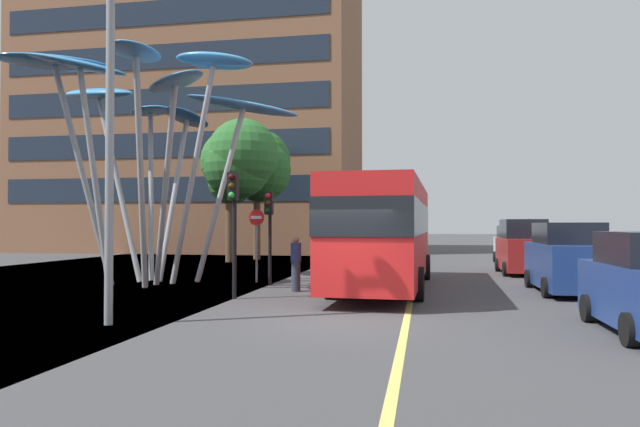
% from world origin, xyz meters
% --- Properties ---
extents(ground, '(120.00, 240.00, 0.10)m').
position_xyz_m(ground, '(-0.71, 0.00, -0.05)').
color(ground, '#424244').
extents(red_bus, '(3.05, 11.30, 3.69)m').
position_xyz_m(red_bus, '(0.69, 6.82, 2.01)').
color(red_bus, red).
rests_on(red_bus, ground).
extents(leaf_sculpture, '(10.41, 9.32, 8.47)m').
position_xyz_m(leaf_sculpture, '(-8.02, 6.92, 6.66)').
color(leaf_sculpture, '#9EA0A5').
rests_on(leaf_sculpture, ground).
extents(traffic_light_kerb_near, '(0.28, 0.42, 3.63)m').
position_xyz_m(traffic_light_kerb_near, '(-3.39, 3.18, 2.63)').
color(traffic_light_kerb_near, black).
rests_on(traffic_light_kerb_near, ground).
extents(traffic_light_kerb_far, '(0.28, 0.42, 3.28)m').
position_xyz_m(traffic_light_kerb_far, '(-3.36, 6.93, 2.39)').
color(traffic_light_kerb_far, black).
rests_on(traffic_light_kerb_far, ground).
extents(car_parked_mid, '(2.05, 4.54, 2.19)m').
position_xyz_m(car_parked_mid, '(6.40, 6.51, 1.04)').
color(car_parked_mid, navy).
rests_on(car_parked_mid, ground).
extents(car_parked_far, '(2.01, 4.12, 2.36)m').
position_xyz_m(car_parked_far, '(6.18, 13.40, 1.10)').
color(car_parked_far, maroon).
rests_on(car_parked_far, ground).
extents(car_side_street, '(1.96, 4.32, 2.08)m').
position_xyz_m(car_side_street, '(6.84, 20.18, 0.98)').
color(car_side_street, silver).
rests_on(car_side_street, ground).
extents(street_lamp, '(1.33, 0.44, 7.50)m').
position_xyz_m(street_lamp, '(-4.35, -1.28, 4.76)').
color(street_lamp, gray).
rests_on(street_lamp, ground).
extents(tree_pavement_near, '(4.48, 4.03, 8.07)m').
position_xyz_m(tree_pavement_near, '(-8.36, 18.30, 5.60)').
color(tree_pavement_near, brown).
rests_on(tree_pavement_near, ground).
extents(tree_pavement_far, '(4.93, 5.41, 8.21)m').
position_xyz_m(tree_pavement_far, '(-8.46, 21.39, 5.93)').
color(tree_pavement_far, brown).
rests_on(tree_pavement_far, ground).
extents(pedestrian, '(0.34, 0.34, 1.77)m').
position_xyz_m(pedestrian, '(-2.04, 5.36, 0.89)').
color(pedestrian, '#2D3342').
rests_on(pedestrian, ground).
extents(no_entry_sign, '(0.60, 0.12, 2.70)m').
position_xyz_m(no_entry_sign, '(-4.12, 7.92, 1.79)').
color(no_entry_sign, gray).
rests_on(no_entry_sign, ground).
extents(backdrop_building, '(26.33, 13.00, 25.68)m').
position_xyz_m(backdrop_building, '(-16.71, 32.30, 12.84)').
color(backdrop_building, brown).
rests_on(backdrop_building, ground).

